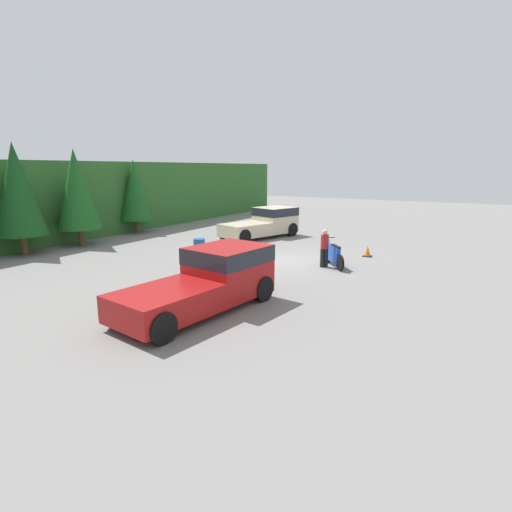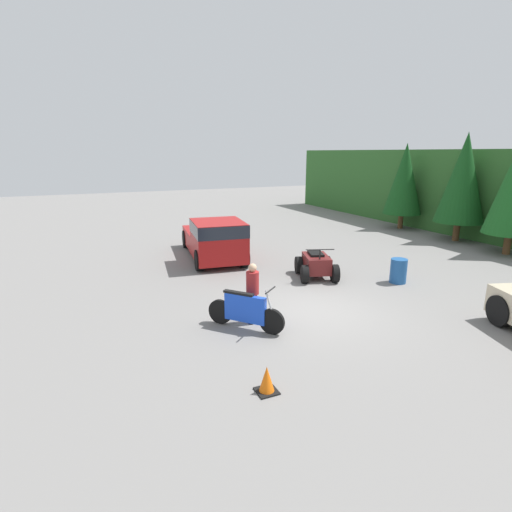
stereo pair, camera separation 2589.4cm
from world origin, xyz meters
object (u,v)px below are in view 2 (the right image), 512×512
at_px(rider_person, 253,291).
at_px(steel_barrel, 398,271).
at_px(pickup_truck_red, 215,238).
at_px(dirt_bike, 245,311).
at_px(traffic_cone, 267,380).
at_px(quad_atv, 316,265).

relative_size(rider_person, steel_barrel, 1.92).
height_order(pickup_truck_red, dirt_bike, pickup_truck_red).
bearing_deg(traffic_cone, steel_barrel, 119.84).
bearing_deg(dirt_bike, rider_person, 90.36).
bearing_deg(pickup_truck_red, traffic_cone, -5.31).
bearing_deg(dirt_bike, pickup_truck_red, 127.34).
height_order(quad_atv, traffic_cone, quad_atv).
bearing_deg(traffic_cone, rider_person, 160.89).
distance_m(dirt_bike, quad_atv, 5.17).
xyz_separation_m(rider_person, traffic_cone, (3.15, -1.09, -0.66)).
bearing_deg(traffic_cone, dirt_bike, 165.28).
bearing_deg(pickup_truck_red, rider_person, -2.34).
xyz_separation_m(dirt_bike, traffic_cone, (2.86, -0.75, -0.25)).
xyz_separation_m(quad_atv, traffic_cone, (5.92, -4.92, -0.23)).
xyz_separation_m(dirt_bike, quad_atv, (-3.06, 4.17, -0.02)).
bearing_deg(steel_barrel, pickup_truck_red, -139.07).
relative_size(dirt_bike, quad_atv, 0.80).
relative_size(dirt_bike, steel_barrel, 2.00).
bearing_deg(pickup_truck_red, steel_barrel, 48.58).
bearing_deg(steel_barrel, rider_person, -80.60).
xyz_separation_m(rider_person, steel_barrel, (-1.02, 6.19, -0.48)).
distance_m(dirt_bike, steel_barrel, 6.66).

